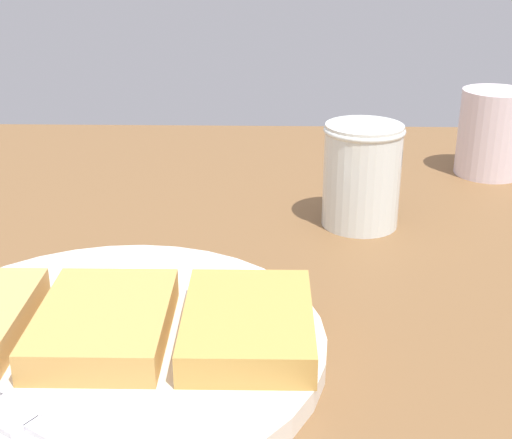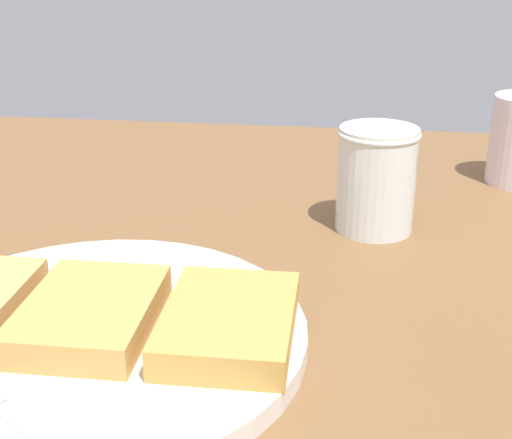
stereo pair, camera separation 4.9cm
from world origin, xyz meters
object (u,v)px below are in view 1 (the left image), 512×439
(fork, at_px, (44,432))
(coffee_mug, at_px, (494,133))
(syrup_jar, at_px, (362,178))
(plate, at_px, (106,345))

(fork, distance_m, coffee_mug, 0.54)
(coffee_mug, bearing_deg, fork, -127.30)
(syrup_jar, bearing_deg, plate, -129.63)
(plate, distance_m, syrup_jar, 0.27)
(plate, height_order, coffee_mug, coffee_mug)
(coffee_mug, bearing_deg, syrup_jar, -137.10)
(plate, height_order, syrup_jar, syrup_jar)
(syrup_jar, bearing_deg, fork, -121.57)
(fork, xyz_separation_m, coffee_mug, (0.32, 0.43, 0.03))
(syrup_jar, relative_size, coffee_mug, 0.91)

